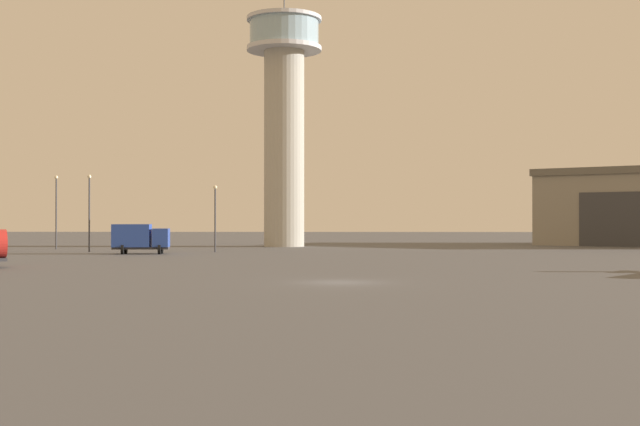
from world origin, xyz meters
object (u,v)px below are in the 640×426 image
truck_box_blue (140,238)px  light_post_north (215,212)px  light_post_west (56,206)px  light_post_east (89,206)px  control_tower (284,109)px

truck_box_blue → light_post_north: (7.24, 5.32, 2.81)m
truck_box_blue → light_post_north: bearing=30.4°
light_post_west → light_post_east: (6.85, -8.59, -0.19)m
light_post_east → light_post_north: light_post_east is taller
truck_box_blue → light_post_north: size_ratio=0.81×
truck_box_blue → light_post_east: 9.38m
light_post_east → truck_box_blue: bearing=-36.1°
control_tower → truck_box_blue: 33.13m
light_post_east → light_post_west: bearing=128.6°
control_tower → light_post_north: (-6.27, -19.69, -14.21)m
light_post_east → control_tower: bearing=44.0°
control_tower → light_post_east: 31.65m
light_post_west → light_post_north: light_post_west is taller
control_tower → truck_box_blue: bearing=-118.4°
control_tower → light_post_east: bearing=-136.0°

